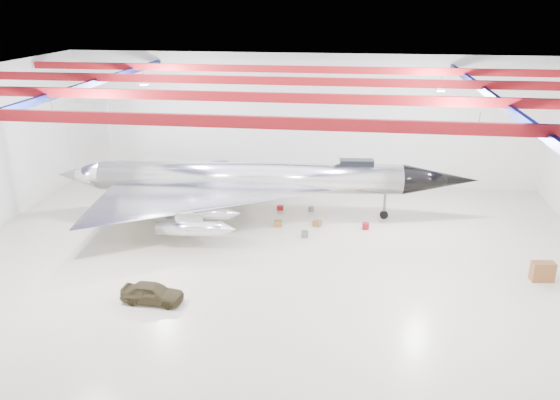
# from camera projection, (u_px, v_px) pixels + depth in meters

# --- Properties ---
(floor) EXTENTS (40.00, 40.00, 0.00)m
(floor) POSITION_uv_depth(u_px,v_px,m) (275.00, 255.00, 34.25)
(floor) COLOR beige
(floor) RESTS_ON ground
(wall_back) EXTENTS (40.00, 0.00, 40.00)m
(wall_back) POSITION_uv_depth(u_px,v_px,m) (300.00, 120.00, 46.28)
(wall_back) COLOR silver
(wall_back) RESTS_ON floor
(ceiling) EXTENTS (40.00, 40.00, 0.00)m
(ceiling) POSITION_uv_depth(u_px,v_px,m) (274.00, 78.00, 30.44)
(ceiling) COLOR #0A0F38
(ceiling) RESTS_ON wall_back
(ceiling_structure) EXTENTS (39.50, 29.50, 1.08)m
(ceiling_structure) POSITION_uv_depth(u_px,v_px,m) (274.00, 90.00, 30.67)
(ceiling_structure) COLOR maroon
(ceiling_structure) RESTS_ON ceiling
(jet_aircraft) EXTENTS (30.51, 18.89, 8.32)m
(jet_aircraft) POSITION_uv_depth(u_px,v_px,m) (249.00, 181.00, 39.43)
(jet_aircraft) COLOR silver
(jet_aircraft) RESTS_ON floor
(jeep) EXTENTS (3.35, 1.47, 1.12)m
(jeep) POSITION_uv_depth(u_px,v_px,m) (152.00, 293.00, 28.76)
(jeep) COLOR #39311C
(jeep) RESTS_ON floor
(desk) EXTENTS (1.31, 0.75, 1.15)m
(desk) POSITION_uv_depth(u_px,v_px,m) (543.00, 271.00, 30.98)
(desk) COLOR brown
(desk) RESTS_ON floor
(crate_ply) EXTENTS (0.58, 0.49, 0.36)m
(crate_ply) POSITION_uv_depth(u_px,v_px,m) (193.00, 223.00, 38.72)
(crate_ply) COLOR olive
(crate_ply) RESTS_ON floor
(toolbox_red) EXTENTS (0.48, 0.39, 0.33)m
(toolbox_red) POSITION_uv_depth(u_px,v_px,m) (280.00, 208.00, 41.60)
(toolbox_red) COLOR maroon
(toolbox_red) RESTS_ON floor
(engine_drum) EXTENTS (0.49, 0.49, 0.43)m
(engine_drum) POSITION_uv_depth(u_px,v_px,m) (305.00, 234.00, 36.79)
(engine_drum) COLOR #59595B
(engine_drum) RESTS_ON floor
(parts_bin) EXTENTS (0.71, 0.65, 0.40)m
(parts_bin) POSITION_uv_depth(u_px,v_px,m) (317.00, 223.00, 38.61)
(parts_bin) COLOR olive
(parts_bin) RESTS_ON floor
(crate_small) EXTENTS (0.52, 0.48, 0.29)m
(crate_small) POSITION_uv_depth(u_px,v_px,m) (207.00, 218.00, 39.76)
(crate_small) COLOR #59595B
(crate_small) RESTS_ON floor
(tool_chest) EXTENTS (0.61, 0.61, 0.43)m
(tool_chest) POSITION_uv_depth(u_px,v_px,m) (366.00, 226.00, 38.10)
(tool_chest) COLOR maroon
(tool_chest) RESTS_ON floor
(oil_barrel) EXTENTS (0.65, 0.55, 0.40)m
(oil_barrel) POSITION_uv_depth(u_px,v_px,m) (278.00, 223.00, 38.57)
(oil_barrel) COLOR olive
(oil_barrel) RESTS_ON floor
(spares_box) EXTENTS (0.42, 0.42, 0.37)m
(spares_box) POSITION_uv_depth(u_px,v_px,m) (311.00, 209.00, 41.29)
(spares_box) COLOR #59595B
(spares_box) RESTS_ON floor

